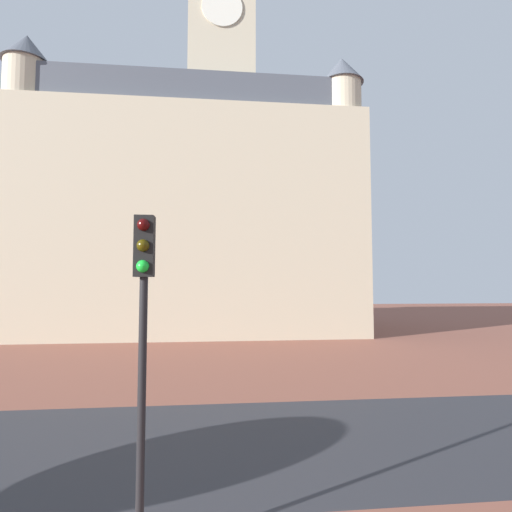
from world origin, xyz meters
TOP-DOWN VIEW (x-y plane):
  - ground_plane at (0.00, 10.00)m, footprint 120.00×120.00m
  - street_asphalt_strip at (0.00, 7.38)m, footprint 120.00×6.30m
  - landmark_building at (-3.11, 31.63)m, footprint 25.88×14.93m
  - traffic_light_pole at (-2.65, 3.36)m, footprint 0.28×0.34m

SIDE VIEW (x-z plane):
  - ground_plane at x=0.00m, z-range 0.00..0.00m
  - street_asphalt_strip at x=0.00m, z-range 0.00..0.00m
  - traffic_light_pole at x=-2.65m, z-range 0.95..5.80m
  - landmark_building at x=-3.11m, z-range -7.01..27.57m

